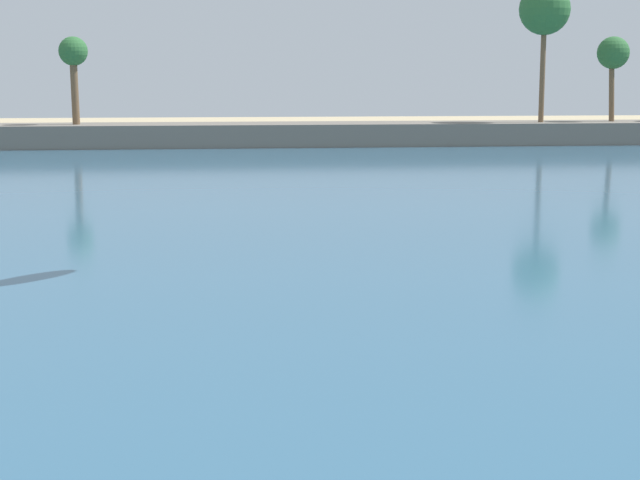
# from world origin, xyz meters

# --- Properties ---
(sea) EXTENTS (220.00, 107.72, 0.06)m
(sea) POSITION_xyz_m (0.00, 60.52, 0.03)
(sea) COLOR #33607F
(sea) RESTS_ON ground
(palm_headland) EXTENTS (100.00, 6.00, 12.62)m
(palm_headland) POSITION_xyz_m (0.97, 74.34, 2.41)
(palm_headland) COLOR slate
(palm_headland) RESTS_ON ground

